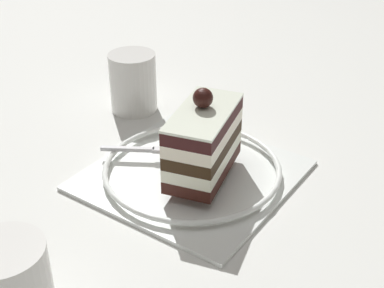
{
  "coord_description": "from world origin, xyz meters",
  "views": [
    {
      "loc": [
        -0.38,
        0.36,
        0.38
      ],
      "look_at": [
        0.01,
        -0.03,
        0.05
      ],
      "focal_mm": 50.84,
      "sensor_mm": 36.0,
      "label": 1
    }
  ],
  "objects_px": {
    "dessert_plate": "(192,171)",
    "drink_glass_near": "(133,85)",
    "cake_slice": "(204,141)",
    "fork": "(147,150)"
  },
  "relations": [
    {
      "from": "cake_slice",
      "to": "drink_glass_near",
      "type": "xyz_separation_m",
      "value": [
        0.21,
        -0.06,
        -0.02
      ]
    },
    {
      "from": "drink_glass_near",
      "to": "cake_slice",
      "type": "bearing_deg",
      "value": 162.98
    },
    {
      "from": "cake_slice",
      "to": "drink_glass_near",
      "type": "distance_m",
      "value": 0.22
    },
    {
      "from": "cake_slice",
      "to": "fork",
      "type": "height_order",
      "value": "cake_slice"
    },
    {
      "from": "dessert_plate",
      "to": "drink_glass_near",
      "type": "xyz_separation_m",
      "value": [
        0.19,
        -0.06,
        0.03
      ]
    },
    {
      "from": "fork",
      "to": "drink_glass_near",
      "type": "bearing_deg",
      "value": -32.66
    },
    {
      "from": "dessert_plate",
      "to": "cake_slice",
      "type": "relative_size",
      "value": 2.02
    },
    {
      "from": "dessert_plate",
      "to": "drink_glass_near",
      "type": "height_order",
      "value": "drink_glass_near"
    },
    {
      "from": "dessert_plate",
      "to": "drink_glass_near",
      "type": "relative_size",
      "value": 3.06
    },
    {
      "from": "cake_slice",
      "to": "fork",
      "type": "xyz_separation_m",
      "value": [
        0.08,
        0.02,
        -0.04
      ]
    }
  ]
}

